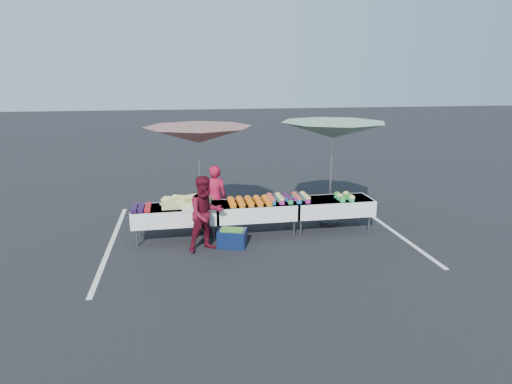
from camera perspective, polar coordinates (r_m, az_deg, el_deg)
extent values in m
plane|color=black|center=(9.89, 0.00, -5.60)|extent=(80.00, 80.00, 0.00)
cube|color=silver|center=(9.88, -18.71, -6.44)|extent=(0.10, 5.00, 0.00)
cube|color=silver|center=(10.88, 16.88, -4.31)|extent=(0.10, 5.00, 0.00)
cube|color=white|center=(9.52, -10.74, -2.06)|extent=(1.80, 0.75, 0.04)
cube|color=white|center=(9.57, -10.69, -2.98)|extent=(1.86, 0.81, 0.36)
cylinder|color=slate|center=(9.46, -15.58, -5.89)|extent=(0.04, 0.04, 0.39)
cylinder|color=slate|center=(10.02, -15.28, -4.70)|extent=(0.04, 0.04, 0.39)
cylinder|color=slate|center=(9.43, -5.58, -5.46)|extent=(0.04, 0.04, 0.39)
cylinder|color=slate|center=(9.99, -5.86, -4.29)|extent=(0.04, 0.04, 0.39)
cube|color=white|center=(9.66, 0.00, -1.55)|extent=(1.80, 0.75, 0.04)
cube|color=white|center=(9.70, 0.00, -2.45)|extent=(1.86, 0.81, 0.36)
cylinder|color=slate|center=(9.44, -4.61, -5.41)|extent=(0.04, 0.04, 0.39)
cylinder|color=slate|center=(10.00, -4.94, -4.24)|extent=(0.04, 0.04, 0.39)
cylinder|color=slate|center=(9.72, 5.09, -4.81)|extent=(0.04, 0.04, 0.39)
cylinder|color=slate|center=(10.26, 4.23, -3.71)|extent=(0.04, 0.04, 0.39)
cube|color=white|center=(10.11, 10.09, -1.01)|extent=(1.80, 0.75, 0.04)
cube|color=white|center=(10.16, 10.05, -1.88)|extent=(1.86, 0.81, 0.36)
cylinder|color=slate|center=(9.76, 6.00, -4.75)|extent=(0.04, 0.04, 0.39)
cylinder|color=slate|center=(10.30, 5.10, -3.66)|extent=(0.04, 0.04, 0.39)
cylinder|color=slate|center=(10.32, 14.81, -4.08)|extent=(0.04, 0.04, 0.39)
cylinder|color=slate|center=(10.83, 13.52, -3.09)|extent=(0.04, 0.04, 0.39)
cube|color=black|center=(9.30, -16.00, -2.42)|extent=(0.12, 0.12, 0.08)
cube|color=black|center=(9.43, -15.92, -2.16)|extent=(0.12, 0.12, 0.08)
cube|color=black|center=(9.57, -15.85, -1.92)|extent=(0.12, 0.12, 0.08)
cube|color=black|center=(9.70, -15.77, -1.68)|extent=(0.12, 0.12, 0.08)
cube|color=black|center=(9.29, -15.15, -2.38)|extent=(0.12, 0.12, 0.08)
cube|color=black|center=(9.42, -15.08, -2.13)|extent=(0.12, 0.12, 0.08)
cube|color=black|center=(9.55, -15.01, -1.88)|extent=(0.12, 0.12, 0.08)
cube|color=black|center=(9.69, -14.95, -1.65)|extent=(0.12, 0.12, 0.08)
cube|color=maroon|center=(9.27, -14.29, -2.35)|extent=(0.12, 0.12, 0.08)
cube|color=maroon|center=(9.41, -14.23, -2.09)|extent=(0.12, 0.12, 0.08)
cube|color=maroon|center=(9.54, -14.18, -1.85)|extent=(0.12, 0.12, 0.08)
cube|color=maroon|center=(9.68, -14.12, -1.61)|extent=(0.12, 0.12, 0.08)
cube|color=#B5CD69|center=(9.54, -9.26, -1.39)|extent=(1.05, 0.55, 0.14)
cylinder|color=#B5CD69|center=(9.68, -7.49, -0.86)|extent=(0.27, 0.09, 0.10)
cylinder|color=#B5CD69|center=(9.56, -11.56, -0.82)|extent=(0.27, 0.14, 0.07)
cylinder|color=#B5CD69|center=(9.40, -8.60, -0.68)|extent=(0.27, 0.14, 0.09)
cylinder|color=#B5CD69|center=(9.57, -11.82, -1.17)|extent=(0.27, 0.15, 0.10)
cylinder|color=#B5CD69|center=(9.46, -10.35, -0.99)|extent=(0.27, 0.15, 0.08)
cylinder|color=#B5CD69|center=(9.55, -9.52, -0.63)|extent=(0.27, 0.10, 0.10)
cylinder|color=#B5CD69|center=(9.43, -9.52, -0.84)|extent=(0.27, 0.07, 0.08)
cylinder|color=#B5CD69|center=(9.34, -10.06, -1.30)|extent=(0.27, 0.14, 0.09)
cylinder|color=#B5CD69|center=(9.70, -10.25, -0.54)|extent=(0.27, 0.12, 0.08)
cylinder|color=#B5CD69|center=(9.63, -6.58, -0.83)|extent=(0.27, 0.16, 0.08)
cylinder|color=#B5CD69|center=(9.48, -11.17, -0.95)|extent=(0.27, 0.11, 0.07)
cylinder|color=#B5CD69|center=(9.31, -9.77, -1.61)|extent=(0.27, 0.10, 0.07)
cylinder|color=#B5CD69|center=(9.65, -8.66, -0.48)|extent=(0.27, 0.12, 0.08)
cylinder|color=#B5CD69|center=(9.31, -11.92, -1.44)|extent=(0.27, 0.15, 0.08)
cylinder|color=#B5CD69|center=(9.55, -11.35, -0.72)|extent=(0.27, 0.10, 0.08)
cylinder|color=#B5CD69|center=(9.47, -8.02, -0.94)|extent=(0.27, 0.16, 0.10)
cylinder|color=#B5CD69|center=(9.44, -10.99, -0.74)|extent=(0.27, 0.12, 0.09)
cylinder|color=#B5CD69|center=(9.29, -7.59, -0.95)|extent=(0.27, 0.09, 0.07)
cylinder|color=#B5CD69|center=(9.34, -7.20, -1.28)|extent=(0.27, 0.10, 0.09)
cylinder|color=#B5CD69|center=(9.40, -7.75, -1.27)|extent=(0.27, 0.12, 0.09)
cube|color=white|center=(9.22, -8.90, -2.25)|extent=(0.30, 0.25, 0.05)
cylinder|color=orange|center=(9.30, -3.04, -1.93)|extent=(0.15, 0.15, 0.05)
ellipsoid|color=#BF710A|center=(9.29, -3.04, -1.70)|extent=(0.15, 0.15, 0.08)
cylinder|color=orange|center=(9.47, -3.17, -1.62)|extent=(0.15, 0.15, 0.05)
ellipsoid|color=#BF710A|center=(9.46, -3.18, -1.39)|extent=(0.15, 0.15, 0.08)
cylinder|color=orange|center=(9.64, -3.30, -1.32)|extent=(0.15, 0.15, 0.05)
ellipsoid|color=#BF710A|center=(9.63, -3.31, -1.09)|extent=(0.15, 0.15, 0.08)
cylinder|color=orange|center=(9.81, -3.43, -1.03)|extent=(0.15, 0.15, 0.05)
ellipsoid|color=#BF710A|center=(9.80, -3.43, -0.80)|extent=(0.15, 0.15, 0.08)
cylinder|color=orange|center=(9.32, -1.82, -1.87)|extent=(0.15, 0.15, 0.05)
ellipsoid|color=#BF710A|center=(9.31, -1.82, -1.64)|extent=(0.15, 0.15, 0.08)
cylinder|color=orange|center=(9.50, -1.98, -1.56)|extent=(0.15, 0.15, 0.05)
ellipsoid|color=#BF710A|center=(9.48, -1.98, -1.33)|extent=(0.15, 0.15, 0.08)
cylinder|color=orange|center=(9.67, -2.13, -1.26)|extent=(0.15, 0.15, 0.05)
ellipsoid|color=#BF710A|center=(9.65, -2.13, -1.03)|extent=(0.15, 0.15, 0.08)
cylinder|color=orange|center=(9.84, -2.27, -0.97)|extent=(0.15, 0.15, 0.05)
ellipsoid|color=#BF710A|center=(9.83, -2.27, -0.75)|extent=(0.15, 0.15, 0.08)
cylinder|color=orange|center=(9.35, -0.61, -1.81)|extent=(0.15, 0.15, 0.05)
ellipsoid|color=#BF710A|center=(9.34, -0.61, -1.58)|extent=(0.15, 0.15, 0.08)
cylinder|color=orange|center=(9.52, -0.78, -1.50)|extent=(0.15, 0.15, 0.05)
ellipsoid|color=#BF710A|center=(9.51, -0.78, -1.27)|extent=(0.15, 0.15, 0.08)
cylinder|color=orange|center=(9.69, -0.96, -1.20)|extent=(0.15, 0.15, 0.05)
ellipsoid|color=#BF710A|center=(9.68, -0.96, -0.98)|extent=(0.15, 0.15, 0.08)
cylinder|color=orange|center=(9.87, -1.12, -0.91)|extent=(0.15, 0.15, 0.05)
ellipsoid|color=#BF710A|center=(9.85, -1.12, -0.69)|extent=(0.15, 0.15, 0.08)
cylinder|color=orange|center=(9.39, 0.60, -1.75)|extent=(0.15, 0.15, 0.05)
ellipsoid|color=#BF710A|center=(9.38, 0.60, -1.52)|extent=(0.15, 0.15, 0.08)
cylinder|color=orange|center=(9.56, 0.40, -1.44)|extent=(0.15, 0.15, 0.05)
ellipsoid|color=#BF710A|center=(9.55, 0.40, -1.21)|extent=(0.15, 0.15, 0.08)
cylinder|color=orange|center=(9.73, 0.21, -1.15)|extent=(0.15, 0.15, 0.05)
ellipsoid|color=#BF710A|center=(9.72, 0.21, -0.92)|extent=(0.15, 0.15, 0.08)
cylinder|color=orange|center=(9.90, 0.02, -0.86)|extent=(0.15, 0.15, 0.05)
ellipsoid|color=#BF710A|center=(9.89, 0.02, -0.64)|extent=(0.15, 0.15, 0.08)
cylinder|color=orange|center=(9.42, 1.79, -1.69)|extent=(0.15, 0.15, 0.05)
ellipsoid|color=#BF710A|center=(9.41, 1.80, -1.45)|extent=(0.15, 0.15, 0.08)
cylinder|color=orange|center=(9.59, 1.58, -1.38)|extent=(0.15, 0.15, 0.05)
ellipsoid|color=#BF710A|center=(9.58, 1.58, -1.15)|extent=(0.15, 0.15, 0.08)
cylinder|color=orange|center=(9.76, 1.36, -1.09)|extent=(0.15, 0.15, 0.05)
ellipsoid|color=#BF710A|center=(9.75, 1.36, -0.86)|extent=(0.15, 0.15, 0.08)
cylinder|color=orange|center=(9.93, 1.16, -0.80)|extent=(0.15, 0.15, 0.05)
ellipsoid|color=#BF710A|center=(9.92, 1.16, -0.58)|extent=(0.15, 0.15, 0.08)
cylinder|color=#2260A3|center=(9.49, 2.31, -1.41)|extent=(0.13, 0.13, 0.10)
ellipsoid|color=maroon|center=(9.48, 2.32, -1.06)|extent=(0.14, 0.14, 0.10)
cylinder|color=#A32379|center=(9.70, 2.04, -1.05)|extent=(0.13, 0.13, 0.10)
ellipsoid|color=maroon|center=(9.68, 2.04, -0.71)|extent=(0.14, 0.14, 0.10)
cylinder|color=green|center=(9.91, 1.77, -0.70)|extent=(0.13, 0.13, 0.10)
ellipsoid|color=maroon|center=(9.89, 1.77, -0.36)|extent=(0.14, 0.14, 0.10)
cylinder|color=#A32379|center=(9.54, 3.49, -1.35)|extent=(0.13, 0.13, 0.10)
ellipsoid|color=#A3834F|center=(9.52, 3.49, -1.00)|extent=(0.14, 0.14, 0.10)
cylinder|color=green|center=(9.74, 3.19, -0.99)|extent=(0.13, 0.13, 0.10)
ellipsoid|color=#A3834F|center=(9.73, 3.19, -0.65)|extent=(0.14, 0.14, 0.10)
cylinder|color=#2260A3|center=(9.95, 2.90, -0.64)|extent=(0.13, 0.13, 0.10)
ellipsoid|color=#A3834F|center=(9.93, 2.90, -0.31)|extent=(0.14, 0.14, 0.10)
cylinder|color=green|center=(9.58, 4.65, -1.29)|extent=(0.13, 0.13, 0.10)
ellipsoid|color=#26112C|center=(9.57, 4.66, -0.94)|extent=(0.14, 0.14, 0.10)
cylinder|color=#2260A3|center=(9.79, 4.33, -0.93)|extent=(0.13, 0.13, 0.10)
ellipsoid|color=#26112C|center=(9.77, 4.33, -0.59)|extent=(0.14, 0.14, 0.10)
cylinder|color=#A32379|center=(9.99, 4.02, -0.59)|extent=(0.13, 0.13, 0.10)
ellipsoid|color=#26112C|center=(9.98, 4.02, -0.26)|extent=(0.14, 0.14, 0.10)
cylinder|color=#2260A3|center=(9.64, 5.80, -1.23)|extent=(0.13, 0.13, 0.10)
ellipsoid|color=maroon|center=(9.62, 5.81, -0.88)|extent=(0.14, 0.14, 0.10)
cylinder|color=#A32379|center=(9.84, 5.46, -0.87)|extent=(0.13, 0.13, 0.10)
ellipsoid|color=maroon|center=(9.82, 5.46, -0.54)|extent=(0.14, 0.14, 0.10)
cylinder|color=green|center=(10.04, 5.12, -0.53)|extent=(0.13, 0.13, 0.10)
ellipsoid|color=maroon|center=(10.03, 5.13, -0.20)|extent=(0.14, 0.14, 0.10)
cylinder|color=#A32379|center=(9.69, 6.94, -1.17)|extent=(0.13, 0.13, 0.10)
ellipsoid|color=#A3834F|center=(9.67, 6.95, -0.82)|extent=(0.14, 0.14, 0.10)
cylinder|color=green|center=(9.89, 6.57, -0.82)|extent=(0.13, 0.13, 0.10)
ellipsoid|color=#A3834F|center=(9.88, 6.58, -0.48)|extent=(0.14, 0.14, 0.10)
cylinder|color=#2260A3|center=(10.10, 6.22, -0.48)|extent=(0.13, 0.13, 0.10)
ellipsoid|color=#A3834F|center=(10.08, 6.23, -0.15)|extent=(0.14, 0.14, 0.10)
cylinder|color=green|center=(9.90, 11.48, -1.08)|extent=(0.14, 0.14, 0.08)
ellipsoid|color=#248222|center=(9.88, 11.49, -0.77)|extent=(0.14, 0.14, 0.11)
cylinder|color=green|center=(10.06, 11.11, -0.80)|extent=(0.14, 0.14, 0.08)
ellipsoid|color=#DCDF64|center=(10.04, 11.12, -0.49)|extent=(0.14, 0.14, 0.11)
cylinder|color=green|center=(10.22, 10.75, -0.53)|extent=(0.14, 0.14, 0.08)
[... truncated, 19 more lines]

